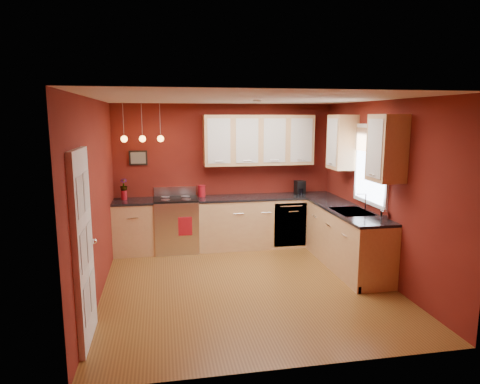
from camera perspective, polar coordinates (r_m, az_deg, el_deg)
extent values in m
plane|color=brown|center=(6.25, 0.92, -12.24)|extent=(4.20, 4.20, 0.00)
cube|color=silver|center=(5.79, 0.99, 12.32)|extent=(4.00, 4.20, 0.02)
cube|color=maroon|center=(7.93, -2.04, 2.26)|extent=(4.00, 0.02, 2.60)
cube|color=maroon|center=(3.90, 7.08, -5.92)|extent=(4.00, 0.02, 2.60)
cube|color=maroon|center=(5.83, -18.69, -1.06)|extent=(0.02, 4.20, 2.60)
cube|color=maroon|center=(6.57, 18.31, 0.15)|extent=(0.02, 4.20, 2.60)
cube|color=tan|center=(7.73, -13.90, -4.66)|extent=(0.70, 0.60, 0.90)
cube|color=tan|center=(7.94, 3.55, -4.00)|extent=(2.54, 0.60, 0.90)
cube|color=tan|center=(7.02, 14.01, -6.16)|extent=(0.60, 2.10, 0.90)
cube|color=black|center=(7.63, -14.05, -1.24)|extent=(0.70, 0.62, 0.04)
cube|color=black|center=(7.84, 3.58, -0.66)|extent=(2.54, 0.62, 0.04)
cube|color=black|center=(6.90, 14.17, -2.40)|extent=(0.62, 2.10, 0.04)
cube|color=silver|center=(7.71, -8.47, -4.42)|extent=(0.76, 0.64, 0.92)
cube|color=black|center=(7.42, -8.39, -4.84)|extent=(0.55, 0.02, 0.32)
cylinder|color=silver|center=(7.35, -8.43, -3.05)|extent=(0.60, 0.02, 0.02)
cube|color=black|center=(7.61, -8.56, -0.96)|extent=(0.76, 0.60, 0.03)
cylinder|color=#9A9A9F|center=(7.47, -9.91, -1.05)|extent=(0.16, 0.16, 0.01)
cylinder|color=#9A9A9F|center=(7.48, -7.15, -0.96)|extent=(0.16, 0.16, 0.01)
cylinder|color=#9A9A9F|center=(7.74, -9.93, -0.66)|extent=(0.16, 0.16, 0.01)
cylinder|color=#9A9A9F|center=(7.75, -7.27, -0.58)|extent=(0.16, 0.16, 0.01)
cube|color=silver|center=(7.89, -8.66, 0.13)|extent=(0.76, 0.04, 0.16)
cube|color=silver|center=(7.76, 6.72, -4.37)|extent=(0.60, 0.02, 0.80)
cube|color=#9A9A9F|center=(6.77, 14.69, -2.71)|extent=(0.50, 0.70, 0.05)
cube|color=black|center=(6.92, 14.10, -2.49)|extent=(0.42, 0.30, 0.02)
cube|color=black|center=(6.62, 15.31, -3.10)|extent=(0.42, 0.30, 0.02)
cylinder|color=white|center=(6.83, 16.42, -1.26)|extent=(0.02, 0.02, 0.28)
cylinder|color=white|center=(6.78, 15.95, -0.21)|extent=(0.16, 0.02, 0.02)
cube|color=white|center=(6.78, 17.11, 3.49)|extent=(0.04, 1.02, 1.22)
cube|color=white|center=(6.77, 17.00, 3.49)|extent=(0.01, 0.90, 1.10)
cube|color=#A07C50|center=(6.73, 17.05, 6.62)|extent=(0.02, 0.96, 0.36)
cube|color=white|center=(4.74, -20.17, -7.05)|extent=(0.06, 0.82, 2.05)
cube|color=silver|center=(4.43, -20.55, -0.58)|extent=(0.00, 0.28, 0.40)
cube|color=silver|center=(4.78, -19.82, 0.20)|extent=(0.00, 0.28, 0.40)
cube|color=silver|center=(4.56, -20.13, -7.39)|extent=(0.00, 0.28, 0.40)
cube|color=silver|center=(4.90, -19.44, -6.16)|extent=(0.00, 0.28, 0.40)
cube|color=silver|center=(4.75, -19.72, -13.75)|extent=(0.00, 0.28, 0.40)
cube|color=silver|center=(5.07, -19.07, -12.14)|extent=(0.00, 0.28, 0.40)
sphere|color=white|center=(5.05, -18.86, -6.23)|extent=(0.06, 0.06, 0.06)
cube|color=tan|center=(7.81, 2.51, 6.93)|extent=(2.00, 0.35, 0.90)
cube|color=tan|center=(6.70, 15.96, 6.06)|extent=(0.35, 1.95, 0.90)
cube|color=black|center=(7.80, -13.41, 4.45)|extent=(0.32, 0.03, 0.26)
cylinder|color=#9A9A9F|center=(7.45, -15.30, 9.14)|extent=(0.01, 0.01, 0.60)
sphere|color=#FFA53F|center=(7.46, -15.19, 6.83)|extent=(0.11, 0.11, 0.11)
cylinder|color=#9A9A9F|center=(7.43, -12.96, 9.23)|extent=(0.01, 0.01, 0.60)
sphere|color=#FFA53F|center=(7.44, -12.87, 6.92)|extent=(0.11, 0.11, 0.11)
cylinder|color=#9A9A9F|center=(7.42, -10.62, 9.32)|extent=(0.01, 0.01, 0.60)
sphere|color=#FFA53F|center=(7.43, -10.55, 7.00)|extent=(0.11, 0.11, 0.11)
cylinder|color=maroon|center=(7.75, -5.14, 0.08)|extent=(0.13, 0.13, 0.19)
cylinder|color=maroon|center=(7.73, -5.15, 0.84)|extent=(0.14, 0.14, 0.02)
cylinder|color=maroon|center=(7.72, -15.20, -0.39)|extent=(0.10, 0.10, 0.16)
imported|color=maroon|center=(7.69, -15.26, 0.88)|extent=(0.13, 0.13, 0.23)
cube|color=black|center=(8.05, 7.98, 0.61)|extent=(0.20, 0.18, 0.26)
cylinder|color=black|center=(8.01, 8.08, 0.06)|extent=(0.11, 0.11, 0.12)
imported|color=white|center=(6.37, 18.68, -2.67)|extent=(0.09, 0.09, 0.17)
cube|color=maroon|center=(7.38, -7.32, -4.57)|extent=(0.23, 0.02, 0.32)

